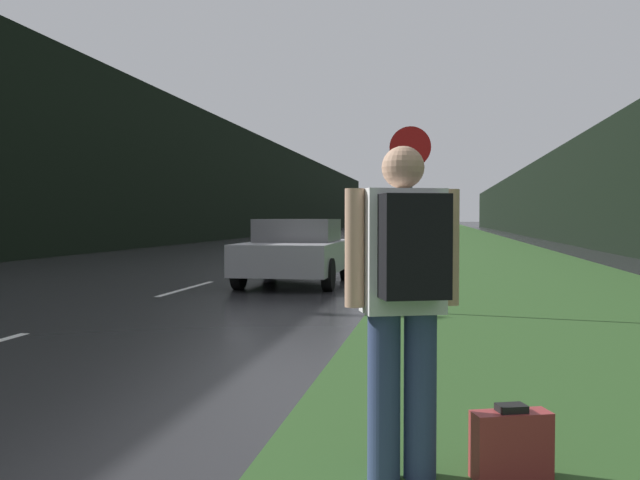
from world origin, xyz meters
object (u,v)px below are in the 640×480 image
object	(u,v)px
stop_sign	(410,202)
car_passing_far	(379,232)
hitchhiker_with_backpack	(404,292)
suitcase	(511,446)
car_passing_near	(297,251)

from	to	relation	value
stop_sign	car_passing_far	size ratio (longest dim) A/B	0.59
hitchhiker_with_backpack	car_passing_far	bearing A→B (deg)	75.68
suitcase	car_passing_far	bearing A→B (deg)	76.73
hitchhiker_with_backpack	suitcase	xyz separation A→B (m)	(0.57, 0.14, -0.85)
car_passing_near	car_passing_far	bearing A→B (deg)	-90.00
suitcase	car_passing_near	distance (m)	11.27
car_passing_near	car_passing_far	distance (m)	20.92
stop_sign	car_passing_far	distance (m)	25.30
hitchhiker_with_backpack	car_passing_near	distance (m)	11.23
suitcase	car_passing_near	world-z (taller)	car_passing_near
stop_sign	hitchhiker_with_backpack	world-z (taller)	stop_sign
hitchhiker_with_backpack	car_passing_near	world-z (taller)	hitchhiker_with_backpack
hitchhiker_with_backpack	suitcase	size ratio (longest dim) A/B	4.01
hitchhiker_with_backpack	car_passing_far	xyz separation A→B (m)	(-2.88, 31.77, -0.35)
stop_sign	hitchhiker_with_backpack	size ratio (longest dim) A/B	1.54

